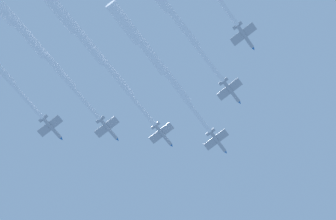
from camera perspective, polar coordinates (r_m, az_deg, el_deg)
jet_lead at (r=184.98m, az=-1.66°, el=5.21°), size 8.31×60.99×4.16m
jet_port_inner at (r=186.80m, az=-7.48°, el=6.13°), size 8.95×63.56×4.08m
jet_port_mid at (r=190.09m, az=-12.90°, el=6.68°), size 9.29×64.31×4.06m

